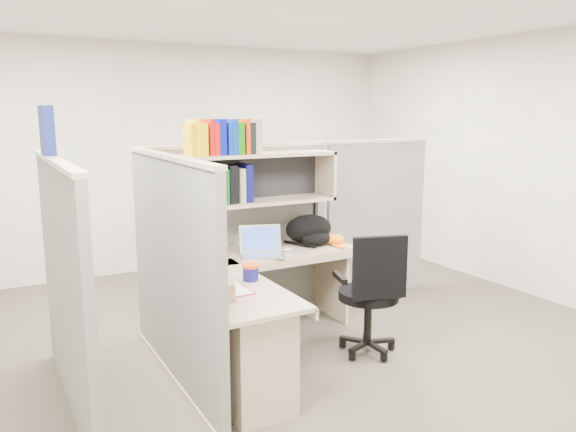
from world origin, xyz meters
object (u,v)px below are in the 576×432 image
laptop (262,241)px  snack_canister (251,272)px  desk (256,325)px  task_chair (370,312)px  backpack (312,230)px

laptop → snack_canister: laptop is taller
desk → task_chair: task_chair is taller
desk → task_chair: bearing=-0.1°
laptop → backpack: bearing=34.5°
backpack → snack_canister: (-0.96, -0.73, -0.07)m
snack_canister → task_chair: bearing=-7.2°
backpack → desk: bearing=-143.8°
laptop → backpack: 0.61m
task_chair → backpack: bearing=90.9°
laptop → task_chair: task_chair is taller
laptop → backpack: size_ratio=0.79×
laptop → task_chair: bearing=-30.4°
backpack → snack_canister: 1.21m
desk → laptop: laptop is taller
desk → task_chair: 1.00m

